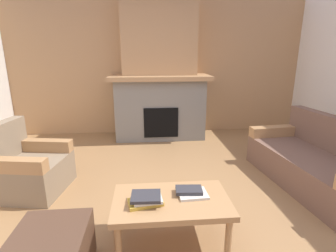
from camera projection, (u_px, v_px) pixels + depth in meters
name	position (u px, v px, depth m)	size (l,w,h in m)	color
ground	(174.00, 211.00, 2.77)	(9.00, 9.00, 0.00)	olive
wall_back_wood_panel	(158.00, 67.00, 5.27)	(6.00, 0.12, 2.70)	tan
fireplace	(160.00, 78.00, 4.97)	(1.90, 0.82, 2.70)	gray
couch	(317.00, 164.00, 3.26)	(1.02, 1.88, 0.85)	brown
armchair	(27.00, 168.00, 3.11)	(0.87, 0.87, 0.85)	#847056
coffee_table	(171.00, 205.00, 2.22)	(1.00, 0.60, 0.43)	#A87A4C
book_stack_near_edge	(146.00, 199.00, 2.13)	(0.31, 0.22, 0.08)	gold
book_stack_center	(191.00, 192.00, 2.27)	(0.28, 0.21, 0.05)	beige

